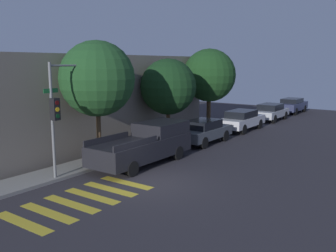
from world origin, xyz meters
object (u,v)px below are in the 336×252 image
(tree_near_corner, at_px, (97,79))
(tree_midblock, at_px, (168,87))
(sedan_tail_of_row, at_px, (292,105))
(sedan_near_corner, at_px, (204,131))
(pickup_truck, at_px, (146,144))
(tree_far_end, at_px, (209,75))
(sedan_middle, at_px, (242,120))
(sedan_far_end, at_px, (271,112))
(traffic_light_pole, at_px, (62,101))

(tree_near_corner, height_order, tree_midblock, tree_near_corner)
(sedan_tail_of_row, xyz_separation_m, tree_midblock, (-18.60, 1.76, 2.69))
(sedan_near_corner, xyz_separation_m, tree_midblock, (-1.29, 1.76, 2.70))
(pickup_truck, bearing_deg, tree_midblock, 21.96)
(tree_midblock, bearing_deg, pickup_truck, -158.04)
(sedan_tail_of_row, bearing_deg, tree_near_corner, 175.89)
(sedan_tail_of_row, relative_size, tree_far_end, 0.78)
(sedan_middle, bearing_deg, pickup_truck, 180.00)
(pickup_truck, distance_m, sedan_middle, 11.18)
(sedan_middle, height_order, tree_near_corner, tree_near_corner)
(tree_near_corner, bearing_deg, tree_far_end, -0.00)
(sedan_far_end, bearing_deg, sedan_near_corner, -180.00)
(traffic_light_pole, bearing_deg, tree_midblock, 3.36)
(sedan_middle, distance_m, sedan_tail_of_row, 11.78)
(sedan_far_end, height_order, tree_far_end, tree_far_end)
(sedan_near_corner, relative_size, sedan_far_end, 0.98)
(sedan_near_corner, bearing_deg, tree_far_end, 25.34)
(sedan_far_end, distance_m, tree_near_corner, 18.93)
(sedan_tail_of_row, height_order, tree_near_corner, tree_near_corner)
(tree_near_corner, xyz_separation_m, tree_midblock, (5.81, -0.00, -0.68))
(sedan_tail_of_row, height_order, tree_far_end, tree_far_end)
(traffic_light_pole, xyz_separation_m, sedan_far_end, (21.01, -1.27, -2.57))
(traffic_light_pole, bearing_deg, sedan_tail_of_row, -2.70)
(sedan_tail_of_row, bearing_deg, sedan_far_end, 180.00)
(sedan_far_end, xyz_separation_m, sedan_tail_of_row, (5.88, -0.00, 0.02))
(tree_midblock, bearing_deg, sedan_tail_of_row, -5.39)
(pickup_truck, xyz_separation_m, sedan_tail_of_row, (22.96, -0.00, -0.18))
(sedan_middle, relative_size, tree_far_end, 0.80)
(sedan_near_corner, height_order, sedan_middle, sedan_middle)
(sedan_near_corner, relative_size, sedan_tail_of_row, 0.93)
(sedan_far_end, bearing_deg, tree_midblock, 172.15)
(traffic_light_pole, height_order, sedan_near_corner, traffic_light_pole)
(tree_midblock, xyz_separation_m, tree_far_end, (5.00, 0.00, 0.55))
(tree_far_end, bearing_deg, tree_midblock, -180.00)
(sedan_near_corner, distance_m, tree_far_end, 5.23)
(tree_far_end, bearing_deg, sedan_far_end, -12.80)
(pickup_truck, relative_size, tree_far_end, 0.98)
(traffic_light_pole, height_order, sedan_middle, traffic_light_pole)
(traffic_light_pole, bearing_deg, sedan_near_corner, -7.54)
(sedan_far_end, distance_m, sedan_tail_of_row, 5.88)
(sedan_tail_of_row, relative_size, tree_near_corner, 0.78)
(pickup_truck, distance_m, tree_near_corner, 3.92)
(sedan_near_corner, relative_size, tree_midblock, 0.83)
(sedan_middle, bearing_deg, sedan_tail_of_row, 0.00)
(sedan_middle, relative_size, sedan_far_end, 1.07)
(pickup_truck, bearing_deg, sedan_near_corner, -0.00)
(traffic_light_pole, xyz_separation_m, sedan_middle, (15.11, -1.27, -2.55))
(pickup_truck, height_order, tree_near_corner, tree_near_corner)
(sedan_near_corner, bearing_deg, sedan_middle, 0.00)
(tree_near_corner, distance_m, tree_midblock, 5.85)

